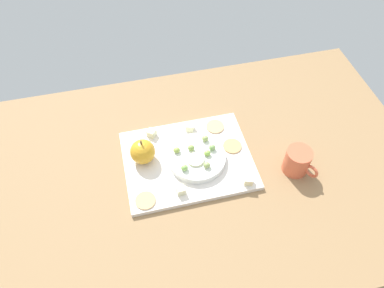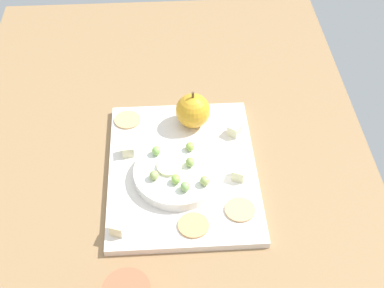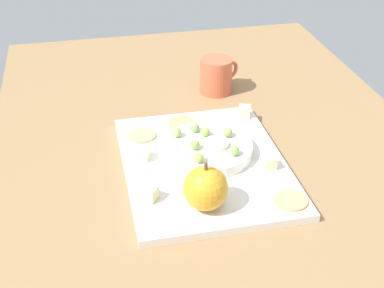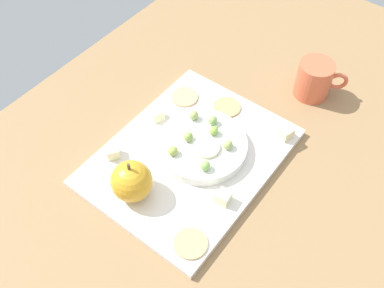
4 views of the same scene
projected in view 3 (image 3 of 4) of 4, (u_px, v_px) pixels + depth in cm
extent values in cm
cube|color=#927049|center=(219.00, 168.00, 97.66)|extent=(127.46, 80.80, 3.90)
cube|color=silver|center=(204.00, 165.00, 93.73)|extent=(35.45, 27.48, 1.37)
cylinder|color=white|center=(207.00, 149.00, 94.81)|extent=(16.12, 16.12, 1.99)
sphere|color=gold|center=(206.00, 188.00, 81.12)|extent=(6.92, 6.92, 6.92)
cylinder|color=brown|center=(206.00, 166.00, 78.95)|extent=(0.50, 0.50, 1.20)
cube|color=beige|center=(150.00, 194.00, 83.91)|extent=(3.09, 3.09, 2.20)
cube|color=beige|center=(143.00, 154.00, 93.50)|extent=(2.88, 2.88, 2.20)
cube|color=beige|center=(269.00, 163.00, 91.13)|extent=(2.38, 2.38, 2.20)
cube|color=beige|center=(245.00, 111.00, 106.34)|extent=(2.78, 2.78, 2.20)
cylinder|color=tan|center=(182.00, 123.00, 104.15)|extent=(5.33, 5.33, 0.40)
cylinder|color=tan|center=(291.00, 200.00, 83.90)|extent=(5.33, 5.33, 0.40)
cylinder|color=tan|center=(141.00, 135.00, 100.34)|extent=(5.33, 5.33, 0.40)
ellipsoid|color=#89B563|center=(195.00, 127.00, 97.63)|extent=(1.85, 1.66, 1.74)
ellipsoid|color=#99AF62|center=(228.00, 132.00, 96.17)|extent=(1.85, 1.66, 1.66)
ellipsoid|color=#8BC25B|center=(234.00, 151.00, 91.07)|extent=(1.85, 1.66, 1.73)
ellipsoid|color=#90C04E|center=(205.00, 132.00, 96.42)|extent=(1.85, 1.66, 1.61)
ellipsoid|color=#9EB462|center=(177.00, 132.00, 96.07)|extent=(1.85, 1.66, 1.74)
ellipsoid|color=#8DAB52|center=(195.00, 145.00, 92.67)|extent=(1.85, 1.66, 1.73)
ellipsoid|color=#94B04B|center=(199.00, 158.00, 89.33)|extent=(1.85, 1.66, 1.55)
cylinder|color=beige|center=(216.00, 144.00, 93.95)|extent=(4.63, 4.63, 0.60)
cylinder|color=#D96140|center=(216.00, 76.00, 117.14)|extent=(6.99, 6.99, 7.65)
torus|color=#D96140|center=(231.00, 70.00, 119.82)|extent=(2.70, 3.86, 4.00)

